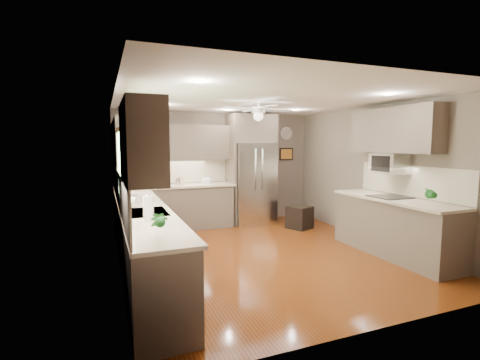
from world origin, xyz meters
TOP-DOWN VIEW (x-y plane):
  - floor at (0.00, 0.00)m, footprint 5.00×5.00m
  - ceiling at (0.00, 0.00)m, footprint 5.00×5.00m
  - wall_back at (0.00, 2.50)m, footprint 4.50×0.00m
  - wall_front at (0.00, -2.50)m, footprint 4.50×0.00m
  - wall_left at (-2.25, 0.00)m, footprint 0.00×5.00m
  - wall_right at (2.25, 0.00)m, footprint 0.00×5.00m
  - canister_b at (-0.97, 2.21)m, footprint 0.12×0.12m
  - canister_c at (-0.88, 2.25)m, footprint 0.14×0.14m
  - soap_bottle at (-2.07, -0.07)m, footprint 0.09×0.09m
  - potted_plant_left at (-1.95, -1.76)m, footprint 0.18×0.14m
  - potted_plant_right at (1.92, -1.44)m, footprint 0.21×0.19m
  - bowl at (-0.36, 2.17)m, footprint 0.23×0.23m
  - left_run at (-1.95, 0.15)m, footprint 0.65×4.70m
  - back_run at (-0.72, 2.20)m, footprint 1.85×0.65m
  - uppers at (-0.74, 0.71)m, footprint 4.50×4.70m
  - window at (-2.22, -0.50)m, footprint 0.05×1.12m
  - sink at (-1.93, -0.50)m, footprint 0.50×0.70m
  - refrigerator at (0.70, 2.16)m, footprint 1.06×0.75m
  - right_run at (1.93, -0.80)m, footprint 0.70×2.20m
  - microwave at (2.03, -0.55)m, footprint 0.43×0.55m
  - ceiling_fan at (-0.00, 0.30)m, footprint 1.18×1.18m
  - recessed_lights at (-0.04, 0.40)m, footprint 2.84×3.14m
  - wall_clock at (1.75, 2.48)m, footprint 0.30×0.03m
  - framed_print at (1.75, 2.48)m, footprint 0.36×0.03m
  - stool at (1.44, 1.31)m, footprint 0.58×0.58m
  - paper_towel at (-1.96, -1.01)m, footprint 0.12×0.12m

SIDE VIEW (x-z plane):
  - floor at x=0.00m, z-range 0.00..0.00m
  - stool at x=1.44m, z-range -0.01..0.49m
  - left_run at x=-1.95m, z-range -0.24..1.21m
  - back_run at x=-0.72m, z-range -0.24..1.21m
  - right_run at x=1.93m, z-range -0.24..1.21m
  - sink at x=-1.93m, z-range 0.75..1.07m
  - bowl at x=-0.36m, z-range 0.94..0.99m
  - canister_b at x=-0.97m, z-range 0.94..1.08m
  - canister_c at x=-0.88m, z-range 0.93..1.13m
  - soap_bottle at x=-2.07m, z-range 0.94..1.12m
  - paper_towel at x=-1.96m, z-range 0.93..1.23m
  - potted_plant_right at x=1.92m, z-range 0.94..1.25m
  - potted_plant_left at x=-1.95m, z-range 0.94..1.26m
  - refrigerator at x=0.70m, z-range -0.04..2.41m
  - wall_back at x=0.00m, z-range -1.00..3.50m
  - wall_front at x=0.00m, z-range -1.00..3.50m
  - wall_left at x=-2.25m, z-range -1.25..3.75m
  - wall_right at x=2.25m, z-range -1.25..3.75m
  - microwave at x=2.03m, z-range 1.31..1.65m
  - framed_print at x=1.75m, z-range 1.40..1.70m
  - window at x=-2.22m, z-range 1.09..2.01m
  - uppers at x=-0.74m, z-range 1.39..2.35m
  - wall_clock at x=1.75m, z-range 1.90..2.20m
  - ceiling_fan at x=0.00m, z-range 2.17..2.49m
  - recessed_lights at x=-0.04m, z-range 2.49..2.50m
  - ceiling at x=0.00m, z-range 2.50..2.50m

